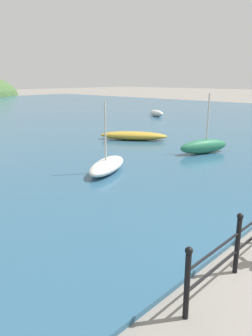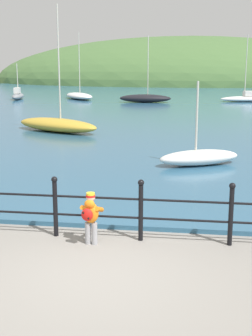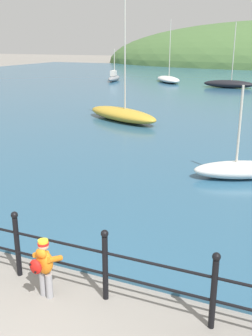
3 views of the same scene
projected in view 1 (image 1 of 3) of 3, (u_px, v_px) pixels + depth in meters
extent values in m
cylinder|color=black|center=(187.00, 287.00, 4.88)|extent=(0.09, 0.09, 1.10)
sphere|color=black|center=(189.00, 251.00, 4.73)|extent=(0.12, 0.12, 0.12)
cylinder|color=black|center=(237.00, 246.00, 6.06)|extent=(0.09, 0.09, 1.10)
sphere|color=black|center=(240.00, 216.00, 5.90)|extent=(0.12, 0.12, 0.12)
ellipsoid|color=silver|center=(156.00, 113.00, 30.51)|extent=(1.31, 2.12, 0.59)
ellipsoid|color=silver|center=(107.00, 166.00, 12.43)|extent=(2.87, 2.04, 0.49)
cylinder|color=beige|center=(105.00, 131.00, 11.95)|extent=(0.07, 0.07, 2.18)
ellipsoid|color=gold|center=(133.00, 136.00, 18.92)|extent=(2.99, 3.77, 0.48)
ellipsoid|color=#287551|center=(204.00, 146.00, 15.50)|extent=(2.73, 1.57, 0.67)
cylinder|color=beige|center=(208.00, 116.00, 15.19)|extent=(0.07, 0.07, 2.13)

